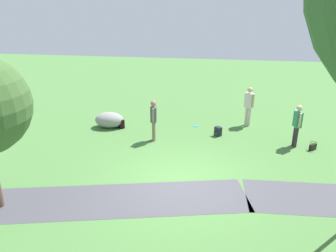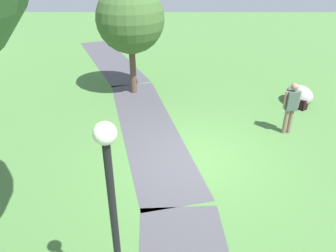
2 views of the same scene
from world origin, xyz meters
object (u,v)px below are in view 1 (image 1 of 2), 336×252
object	(u,v)px
handbag_on_grass	(313,146)
spare_backpack_on_lawn	(218,131)
man_near_boulder	(154,118)
passerby_on_path	(249,103)
backpack_by_boulder	(121,124)
woman_with_handbag	(297,123)
frisbee_on_grass	(196,126)
lawn_boulder	(109,120)

from	to	relation	value
handbag_on_grass	spare_backpack_on_lawn	size ratio (longest dim) A/B	0.96
man_near_boulder	passerby_on_path	size ratio (longest dim) A/B	0.95
backpack_by_boulder	spare_backpack_on_lawn	world-z (taller)	same
man_near_boulder	handbag_on_grass	world-z (taller)	man_near_boulder
passerby_on_path	handbag_on_grass	size ratio (longest dim) A/B	4.73
backpack_by_boulder	spare_backpack_on_lawn	size ratio (longest dim) A/B	1.00
man_near_boulder	woman_with_handbag	bearing A→B (deg)	-176.95
woman_with_handbag	man_near_boulder	distance (m)	5.65
woman_with_handbag	man_near_boulder	bearing A→B (deg)	3.05
woman_with_handbag	frisbee_on_grass	size ratio (longest dim) A/B	7.58
handbag_on_grass	frisbee_on_grass	xyz separation A→B (m)	(4.70, -1.84, -0.13)
backpack_by_boulder	frisbee_on_grass	size ratio (longest dim) A/B	1.78
backpack_by_boulder	frisbee_on_grass	world-z (taller)	backpack_by_boulder
passerby_on_path	handbag_on_grass	bearing A→B (deg)	134.77
man_near_boulder	spare_backpack_on_lawn	distance (m)	2.89
lawn_boulder	handbag_on_grass	bearing A→B (deg)	172.45
man_near_boulder	spare_backpack_on_lawn	xyz separation A→B (m)	(-2.62, -0.91, -0.80)
backpack_by_boulder	handbag_on_grass	bearing A→B (deg)	172.07
passerby_on_path	spare_backpack_on_lawn	size ratio (longest dim) A/B	4.54
backpack_by_boulder	spare_backpack_on_lawn	xyz separation A→B (m)	(-4.37, 0.25, 0.00)
lawn_boulder	spare_backpack_on_lawn	distance (m)	4.94
lawn_boulder	man_near_boulder	bearing A→B (deg)	152.81
woman_with_handbag	frisbee_on_grass	xyz separation A→B (m)	(4.05, -1.59, -0.98)
frisbee_on_grass	man_near_boulder	bearing A→B (deg)	49.86
lawn_boulder	woman_with_handbag	world-z (taller)	woman_with_handbag
man_near_boulder	spare_backpack_on_lawn	size ratio (longest dim) A/B	4.29
woman_with_handbag	lawn_boulder	bearing A→B (deg)	-6.35
lawn_boulder	woman_with_handbag	xyz separation A→B (m)	(-7.96, 0.89, 0.64)
passerby_on_path	spare_backpack_on_lawn	distance (m)	2.18
passerby_on_path	woman_with_handbag	bearing A→B (deg)	128.87
handbag_on_grass	frisbee_on_grass	bearing A→B (deg)	-21.41
lawn_boulder	spare_backpack_on_lawn	bearing A→B (deg)	176.82
handbag_on_grass	backpack_by_boulder	size ratio (longest dim) A/B	0.96
handbag_on_grass	passerby_on_path	bearing A→B (deg)	-45.23
passerby_on_path	frisbee_on_grass	size ratio (longest dim) A/B	8.07
lawn_boulder	backpack_by_boulder	world-z (taller)	lawn_boulder
lawn_boulder	man_near_boulder	distance (m)	2.68
woman_with_handbag	man_near_boulder	xyz separation A→B (m)	(5.65, 0.30, 0.01)
lawn_boulder	handbag_on_grass	distance (m)	8.68
man_near_boulder	frisbee_on_grass	bearing A→B (deg)	-130.14
woman_with_handbag	passerby_on_path	size ratio (longest dim) A/B	0.94
passerby_on_path	man_near_boulder	bearing A→B (deg)	31.43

